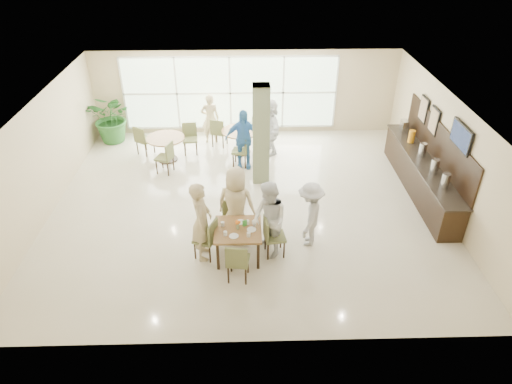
{
  "coord_description": "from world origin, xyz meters",
  "views": [
    {
      "loc": [
        -0.04,
        -10.0,
        6.65
      ],
      "look_at": [
        0.2,
        -1.2,
        1.1
      ],
      "focal_mm": 32.0,
      "sensor_mm": 36.0,
      "label": 1
    }
  ],
  "objects_px": {
    "main_table": "(238,232)",
    "round_table_right": "(241,135)",
    "round_table_left": "(166,143)",
    "potted_plant": "(112,118)",
    "buffet_counter": "(421,173)",
    "teen_right": "(269,220)",
    "teen_left": "(202,221)",
    "teen_far": "(236,205)",
    "teen_standing": "(310,214)",
    "adult_a": "(243,139)",
    "adult_standing": "(210,119)",
    "adult_b": "(270,127)"
  },
  "relations": [
    {
      "from": "main_table",
      "to": "round_table_left",
      "type": "height_order",
      "value": "same"
    },
    {
      "from": "round_table_right",
      "to": "buffet_counter",
      "type": "relative_size",
      "value": 0.25
    },
    {
      "from": "round_table_left",
      "to": "teen_far",
      "type": "distance_m",
      "value": 4.52
    },
    {
      "from": "teen_far",
      "to": "teen_standing",
      "type": "bearing_deg",
      "value": -170.93
    },
    {
      "from": "round_table_right",
      "to": "main_table",
      "type": "bearing_deg",
      "value": -90.56
    },
    {
      "from": "main_table",
      "to": "round_table_right",
      "type": "xyz_separation_m",
      "value": [
        0.05,
        5.07,
        -0.08
      ]
    },
    {
      "from": "teen_right",
      "to": "adult_standing",
      "type": "relative_size",
      "value": 1.1
    },
    {
      "from": "round_table_left",
      "to": "adult_b",
      "type": "relative_size",
      "value": 0.65
    },
    {
      "from": "potted_plant",
      "to": "adult_a",
      "type": "xyz_separation_m",
      "value": [
        4.22,
        -1.87,
        0.07
      ]
    },
    {
      "from": "potted_plant",
      "to": "teen_left",
      "type": "relative_size",
      "value": 0.89
    },
    {
      "from": "teen_far",
      "to": "adult_a",
      "type": "height_order",
      "value": "teen_far"
    },
    {
      "from": "round_table_left",
      "to": "teen_left",
      "type": "bearing_deg",
      "value": -72.61
    },
    {
      "from": "round_table_right",
      "to": "teen_standing",
      "type": "xyz_separation_m",
      "value": [
        1.56,
        -4.64,
        0.2
      ]
    },
    {
      "from": "round_table_left",
      "to": "round_table_right",
      "type": "distance_m",
      "value": 2.3
    },
    {
      "from": "adult_standing",
      "to": "round_table_left",
      "type": "bearing_deg",
      "value": 40.33
    },
    {
      "from": "adult_b",
      "to": "adult_standing",
      "type": "height_order",
      "value": "adult_b"
    },
    {
      "from": "teen_far",
      "to": "adult_a",
      "type": "xyz_separation_m",
      "value": [
        0.16,
        3.44,
        -0.02
      ]
    },
    {
      "from": "buffet_counter",
      "to": "potted_plant",
      "type": "distance_m",
      "value": 9.62
    },
    {
      "from": "adult_standing",
      "to": "main_table",
      "type": "bearing_deg",
      "value": 95.36
    },
    {
      "from": "round_table_left",
      "to": "teen_right",
      "type": "height_order",
      "value": "teen_right"
    },
    {
      "from": "main_table",
      "to": "teen_left",
      "type": "xyz_separation_m",
      "value": [
        -0.77,
        0.04,
        0.27
      ]
    },
    {
      "from": "teen_left",
      "to": "adult_a",
      "type": "distance_m",
      "value": 4.16
    },
    {
      "from": "round_table_right",
      "to": "teen_left",
      "type": "height_order",
      "value": "teen_left"
    },
    {
      "from": "round_table_left",
      "to": "adult_a",
      "type": "relative_size",
      "value": 0.63
    },
    {
      "from": "round_table_right",
      "to": "teen_standing",
      "type": "height_order",
      "value": "teen_standing"
    },
    {
      "from": "potted_plant",
      "to": "teen_far",
      "type": "height_order",
      "value": "teen_far"
    },
    {
      "from": "main_table",
      "to": "adult_a",
      "type": "distance_m",
      "value": 4.12
    },
    {
      "from": "round_table_left",
      "to": "potted_plant",
      "type": "xyz_separation_m",
      "value": [
        -1.89,
        1.37,
        0.25
      ]
    },
    {
      "from": "teen_far",
      "to": "teen_standing",
      "type": "height_order",
      "value": "teen_far"
    },
    {
      "from": "round_table_right",
      "to": "adult_b",
      "type": "xyz_separation_m",
      "value": [
        0.9,
        -0.02,
        0.28
      ]
    },
    {
      "from": "teen_standing",
      "to": "adult_standing",
      "type": "height_order",
      "value": "adult_standing"
    },
    {
      "from": "round_table_left",
      "to": "teen_left",
      "type": "relative_size",
      "value": 0.61
    },
    {
      "from": "teen_right",
      "to": "buffet_counter",
      "type": "bearing_deg",
      "value": 97.56
    },
    {
      "from": "round_table_left",
      "to": "adult_a",
      "type": "height_order",
      "value": "adult_a"
    },
    {
      "from": "main_table",
      "to": "teen_standing",
      "type": "height_order",
      "value": "teen_standing"
    },
    {
      "from": "round_table_right",
      "to": "teen_right",
      "type": "height_order",
      "value": "teen_right"
    },
    {
      "from": "main_table",
      "to": "teen_right",
      "type": "bearing_deg",
      "value": 7.19
    },
    {
      "from": "main_table",
      "to": "buffet_counter",
      "type": "relative_size",
      "value": 0.22
    },
    {
      "from": "teen_far",
      "to": "adult_standing",
      "type": "height_order",
      "value": "teen_far"
    },
    {
      "from": "teen_far",
      "to": "teen_right",
      "type": "height_order",
      "value": "teen_far"
    },
    {
      "from": "round_table_left",
      "to": "buffet_counter",
      "type": "bearing_deg",
      "value": -15.63
    },
    {
      "from": "round_table_left",
      "to": "round_table_right",
      "type": "xyz_separation_m",
      "value": [
        2.25,
        0.45,
        0.01
      ]
    },
    {
      "from": "adult_b",
      "to": "adult_a",
      "type": "bearing_deg",
      "value": -62.8
    },
    {
      "from": "buffet_counter",
      "to": "teen_far",
      "type": "xyz_separation_m",
      "value": [
        -4.95,
        -1.95,
        0.37
      ]
    },
    {
      "from": "main_table",
      "to": "round_table_right",
      "type": "height_order",
      "value": "same"
    },
    {
      "from": "buffet_counter",
      "to": "adult_standing",
      "type": "xyz_separation_m",
      "value": [
        -5.85,
        3.22,
        0.27
      ]
    },
    {
      "from": "potted_plant",
      "to": "teen_right",
      "type": "relative_size",
      "value": 0.93
    },
    {
      "from": "teen_right",
      "to": "adult_b",
      "type": "height_order",
      "value": "teen_right"
    },
    {
      "from": "main_table",
      "to": "buffet_counter",
      "type": "distance_m",
      "value": 5.57
    },
    {
      "from": "round_table_left",
      "to": "round_table_right",
      "type": "relative_size",
      "value": 0.97
    }
  ]
}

